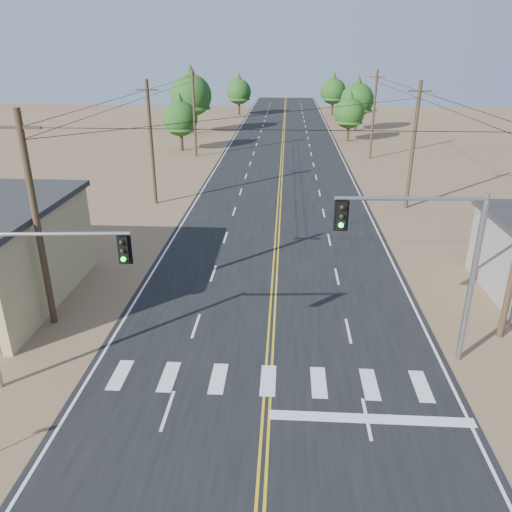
{
  "coord_description": "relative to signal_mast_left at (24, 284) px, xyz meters",
  "views": [
    {
      "loc": [
        0.51,
        -8.37,
        12.24
      ],
      "look_at": [
        -0.76,
        12.48,
        3.5
      ],
      "focal_mm": 35.0,
      "sensor_mm": 36.0,
      "label": 1
    }
  ],
  "objects": [
    {
      "name": "road",
      "position": [
        8.76,
        22.86,
        -4.42
      ],
      "size": [
        15.0,
        200.0,
        0.02
      ],
      "primitive_type": "cube",
      "color": "black",
      "rests_on": "ground"
    },
    {
      "name": "utility_pole_left_near",
      "position": [
        -1.74,
        4.86,
        0.68
      ],
      "size": [
        1.8,
        0.3,
        10.0
      ],
      "color": "#4C3826",
      "rests_on": "ground"
    },
    {
      "name": "utility_pole_left_mid",
      "position": [
        -1.74,
        24.86,
        0.68
      ],
      "size": [
        1.8,
        0.3,
        10.0
      ],
      "color": "#4C3826",
      "rests_on": "ground"
    },
    {
      "name": "utility_pole_left_far",
      "position": [
        -1.74,
        44.86,
        0.68
      ],
      "size": [
        1.8,
        0.3,
        10.0
      ],
      "color": "#4C3826",
      "rests_on": "ground"
    },
    {
      "name": "utility_pole_right_mid",
      "position": [
        19.26,
        24.86,
        0.68
      ],
      "size": [
        1.8,
        0.3,
        10.0
      ],
      "color": "#4C3826",
      "rests_on": "ground"
    },
    {
      "name": "utility_pole_right_far",
      "position": [
        19.26,
        44.86,
        0.68
      ],
      "size": [
        1.8,
        0.3,
        10.0
      ],
      "color": "#4C3826",
      "rests_on": "ground"
    },
    {
      "name": "signal_mast_left",
      "position": [
        0.0,
        0.0,
        0.0
      ],
      "size": [
        5.75,
        0.67,
        6.52
      ],
      "rotation": [
        0.0,
        0.0,
        0.08
      ],
      "color": "gray",
      "rests_on": "ground"
    },
    {
      "name": "signal_mast_right",
      "position": [
        15.12,
        2.77,
        0.46
      ],
      "size": [
        5.78,
        0.68,
        7.27
      ],
      "rotation": [
        0.0,
        0.0,
        0.05
      ],
      "color": "gray",
      "rests_on": "ground"
    },
    {
      "name": "tree_left_near",
      "position": [
        -4.19,
        48.38,
        0.01
      ],
      "size": [
        4.36,
        4.36,
        7.26
      ],
      "color": "#3F2D1E",
      "rests_on": "ground"
    },
    {
      "name": "tree_left_mid",
      "position": [
        -5.24,
        62.34,
        1.78
      ],
      "size": [
        6.1,
        6.1,
        10.16
      ],
      "color": "#3F2D1E",
      "rests_on": "ground"
    },
    {
      "name": "tree_left_far",
      "position": [
        -0.24,
        85.56,
        0.41
      ],
      "size": [
        4.75,
        4.75,
        7.92
      ],
      "color": "#3F2D1E",
      "rests_on": "ground"
    },
    {
      "name": "tree_right_near",
      "position": [
        17.86,
        56.68,
        -0.16
      ],
      "size": [
        4.19,
        4.19,
        6.98
      ],
      "color": "#3F2D1E",
      "rests_on": "ground"
    },
    {
      "name": "tree_right_mid",
      "position": [
        20.1,
        66.46,
        0.81
      ],
      "size": [
        5.14,
        5.14,
        8.57
      ],
      "color": "#3F2D1E",
      "rests_on": "ground"
    },
    {
      "name": "tree_right_far",
      "position": [
        18.0,
        86.25,
        0.53
      ],
      "size": [
        4.87,
        4.87,
        8.11
      ],
      "color": "#3F2D1E",
      "rests_on": "ground"
    }
  ]
}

